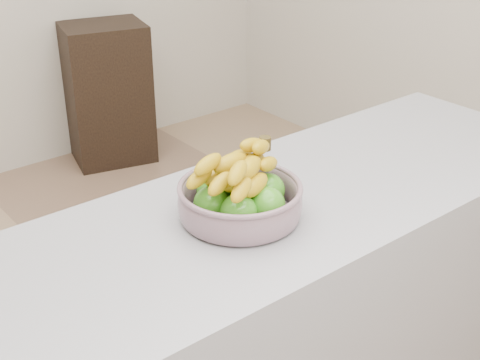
% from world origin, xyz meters
% --- Properties ---
extents(counter, '(2.00, 0.60, 0.90)m').
position_xyz_m(counter, '(0.00, -0.48, 0.45)').
color(counter, '#9D9EA5').
rests_on(counter, ground).
extents(cabinet, '(0.53, 0.46, 0.81)m').
position_xyz_m(cabinet, '(0.78, 1.78, 0.41)').
color(cabinet, black).
rests_on(cabinet, ground).
extents(fruit_bowl, '(0.30, 0.30, 0.17)m').
position_xyz_m(fruit_bowl, '(-0.07, -0.48, 0.96)').
color(fruit_bowl, '#9098AD').
rests_on(fruit_bowl, counter).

